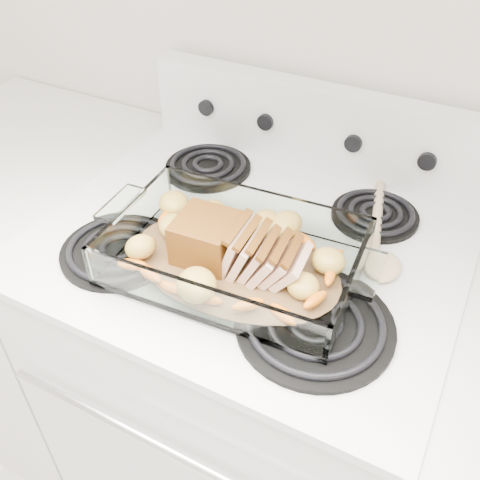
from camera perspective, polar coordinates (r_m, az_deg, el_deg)
The scene contains 6 objects.
electric_range at distance 1.35m, azimuth 1.03°, elevation -14.47°, with size 0.78×0.70×1.12m.
counter_left at distance 1.66m, azimuth -20.07°, elevation -5.21°, with size 0.58×0.68×0.93m.
baking_dish at distance 0.91m, azimuth -0.58°, elevation -2.03°, with size 0.41×0.27×0.08m.
pork_roast at distance 0.90m, azimuth -1.36°, elevation -0.54°, with size 0.23×0.10×0.08m.
roast_vegetables at distance 0.93m, azimuth 0.24°, elevation -0.34°, with size 0.35×0.19×0.04m.
wooden_spoon at distance 1.01m, azimuth 14.69°, elevation -0.42°, with size 0.12×0.29×0.02m.
Camera 1 is at (0.34, 0.95, 1.57)m, focal length 40.00 mm.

